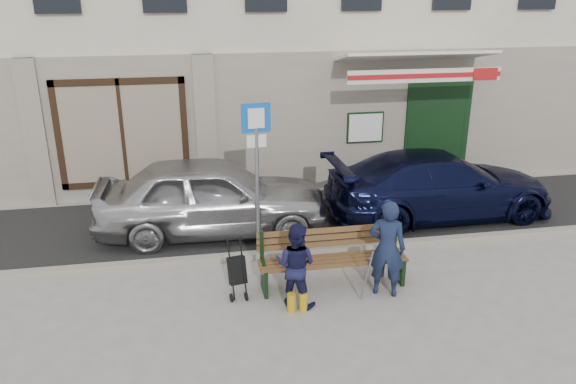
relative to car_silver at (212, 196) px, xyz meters
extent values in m
plane|color=#9E9991|center=(1.40, -2.80, -0.76)|extent=(80.00, 80.00, 0.00)
cube|color=#282828|center=(1.40, 0.30, -0.76)|extent=(60.00, 3.20, 0.01)
cube|color=#9E9384|center=(1.40, -1.30, -0.70)|extent=(60.00, 0.18, 0.12)
cube|color=#9E9384|center=(1.40, 2.16, 0.84)|extent=(20.00, 0.12, 3.20)
cube|color=maroon|center=(-1.80, 2.22, 0.79)|extent=(2.50, 0.12, 2.00)
cube|color=black|center=(5.50, 2.08, 0.54)|extent=(1.60, 0.10, 2.60)
cube|color=black|center=(5.50, 2.55, 0.44)|extent=(1.25, 0.90, 2.40)
cube|color=white|center=(3.70, 2.05, 0.69)|extent=(0.80, 0.03, 0.65)
cube|color=white|center=(4.60, 1.82, 2.32)|extent=(3.40, 1.72, 0.42)
cube|color=white|center=(4.60, 0.97, 2.04)|extent=(3.40, 0.05, 0.28)
cube|color=#B01519|center=(4.60, 0.94, 2.04)|extent=(3.40, 0.02, 0.10)
imported|color=#AEAEB3|center=(0.00, 0.00, 0.00)|extent=(4.53, 1.94, 1.52)
imported|color=black|center=(4.70, 0.00, -0.07)|extent=(4.84, 2.12, 1.38)
cylinder|color=gray|center=(0.78, -0.96, 0.56)|extent=(0.07, 0.07, 2.64)
cube|color=blue|center=(0.78, -0.96, 1.73)|extent=(0.51, 0.08, 0.51)
cube|color=white|center=(0.78, -0.99, 1.73)|extent=(0.28, 0.05, 0.35)
cube|color=white|center=(0.78, -0.96, 1.32)|extent=(0.35, 0.07, 0.22)
cube|color=brown|center=(1.80, -2.45, -0.31)|extent=(2.40, 0.50, 0.04)
cube|color=brown|center=(1.80, -2.17, -0.02)|extent=(2.40, 0.10, 0.36)
cube|color=black|center=(0.68, -2.45, -0.54)|extent=(0.06, 0.50, 0.45)
cube|color=black|center=(2.92, -2.45, -0.54)|extent=(0.06, 0.50, 0.45)
cube|color=white|center=(2.55, -2.55, -0.28)|extent=(0.34, 0.25, 0.11)
cylinder|color=gray|center=(2.15, -3.12, -0.26)|extent=(0.07, 0.34, 0.96)
cylinder|color=#BF8F13|center=(1.00, -3.10, -0.61)|extent=(0.13, 0.13, 0.30)
cylinder|color=#BF8F13|center=(1.18, -3.10, -0.61)|extent=(0.13, 0.13, 0.30)
imported|color=#16203D|center=(2.55, -2.84, 0.03)|extent=(0.68, 0.58, 1.58)
imported|color=#15163B|center=(1.10, -2.89, -0.10)|extent=(0.82, 0.77, 1.33)
cylinder|color=black|center=(0.14, -2.67, -0.69)|extent=(0.06, 0.14, 0.14)
cylinder|color=black|center=(0.37, -2.67, -0.69)|extent=(0.06, 0.14, 0.14)
cube|color=black|center=(0.25, -2.48, -0.33)|extent=(0.31, 0.29, 0.45)
cylinder|color=black|center=(0.25, -2.36, 0.17)|extent=(0.25, 0.07, 0.02)
camera|label=1|loc=(-0.32, -10.26, 3.90)|focal=35.00mm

